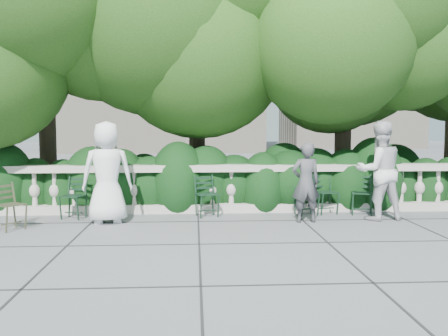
{
  "coord_description": "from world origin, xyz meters",
  "views": [
    {
      "loc": [
        -0.56,
        -8.52,
        1.83
      ],
      "look_at": [
        0.0,
        1.0,
        1.0
      ],
      "focal_mm": 40.0,
      "sensor_mm": 36.0,
      "label": 1
    }
  ],
  "objects": [
    {
      "name": "tree_canopy",
      "position": [
        0.69,
        3.19,
        3.96
      ],
      "size": [
        15.04,
        6.52,
        6.78
      ],
      "color": "#3F3023",
      "rests_on": "ground"
    },
    {
      "name": "person_casual_man",
      "position": [
        2.97,
        0.81,
        0.95
      ],
      "size": [
        0.98,
        0.79,
        1.9
      ],
      "primitive_type": "imported",
      "rotation": [
        0.0,
        0.0,
        3.22
      ],
      "color": "silver",
      "rests_on": "ground"
    },
    {
      "name": "person_businessman",
      "position": [
        -2.18,
        0.78,
        0.95
      ],
      "size": [
        1.01,
        0.74,
        1.9
      ],
      "primitive_type": "imported",
      "rotation": [
        0.0,
        0.0,
        3.3
      ],
      "color": "white",
      "rests_on": "ground"
    },
    {
      "name": "shrub_hedge",
      "position": [
        0.0,
        3.0,
        0.0
      ],
      "size": [
        15.0,
        2.6,
        1.7
      ],
      "primitive_type": null,
      "color": "black",
      "rests_on": "ground"
    },
    {
      "name": "chair_c",
      "position": [
        1.74,
        1.25,
        0.0
      ],
      "size": [
        0.55,
        0.58,
        0.84
      ],
      "primitive_type": null,
      "rotation": [
        0.0,
        0.0,
        0.27
      ],
      "color": "black",
      "rests_on": "ground"
    },
    {
      "name": "ground",
      "position": [
        0.0,
        0.0,
        0.0
      ],
      "size": [
        90.0,
        90.0,
        0.0
      ],
      "primitive_type": "plane",
      "color": "#57595F",
      "rests_on": "ground"
    },
    {
      "name": "balustrade",
      "position": [
        0.0,
        1.8,
        0.49
      ],
      "size": [
        12.0,
        0.44,
        1.0
      ],
      "color": "#9E998E",
      "rests_on": "ground"
    },
    {
      "name": "person_woman_grey",
      "position": [
        1.51,
        0.65,
        0.75
      ],
      "size": [
        0.58,
        0.41,
        1.5
      ],
      "primitive_type": "imported",
      "rotation": [
        0.0,
        0.0,
        3.23
      ],
      "color": "#3D3D41",
      "rests_on": "ground"
    },
    {
      "name": "chair_b",
      "position": [
        -2.97,
        1.1,
        0.0
      ],
      "size": [
        0.55,
        0.58,
        0.84
      ],
      "primitive_type": null,
      "rotation": [
        0.0,
        0.0,
        -0.27
      ],
      "color": "black",
      "rests_on": "ground"
    },
    {
      "name": "chair_weathered",
      "position": [
        -3.65,
        0.14,
        0.0
      ],
      "size": [
        0.65,
        0.64,
        0.84
      ],
      "primitive_type": null,
      "rotation": [
        0.0,
        0.0,
        0.9
      ],
      "color": "black",
      "rests_on": "ground"
    },
    {
      "name": "chair_f",
      "position": [
        2.79,
        1.2,
        0.0
      ],
      "size": [
        0.55,
        0.58,
        0.84
      ],
      "primitive_type": null,
      "rotation": [
        0.0,
        0.0,
        -0.28
      ],
      "color": "black",
      "rests_on": "ground"
    },
    {
      "name": "chair_d",
      "position": [
        -0.28,
        1.19,
        0.0
      ],
      "size": [
        0.56,
        0.59,
        0.84
      ],
      "primitive_type": null,
      "rotation": [
        0.0,
        0.0,
        0.3
      ],
      "color": "black",
      "rests_on": "ground"
    },
    {
      "name": "chair_e",
      "position": [
        2.16,
        1.32,
        0.0
      ],
      "size": [
        0.55,
        0.57,
        0.84
      ],
      "primitive_type": null,
      "rotation": [
        0.0,
        0.0,
        0.25
      ],
      "color": "black",
      "rests_on": "ground"
    }
  ]
}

